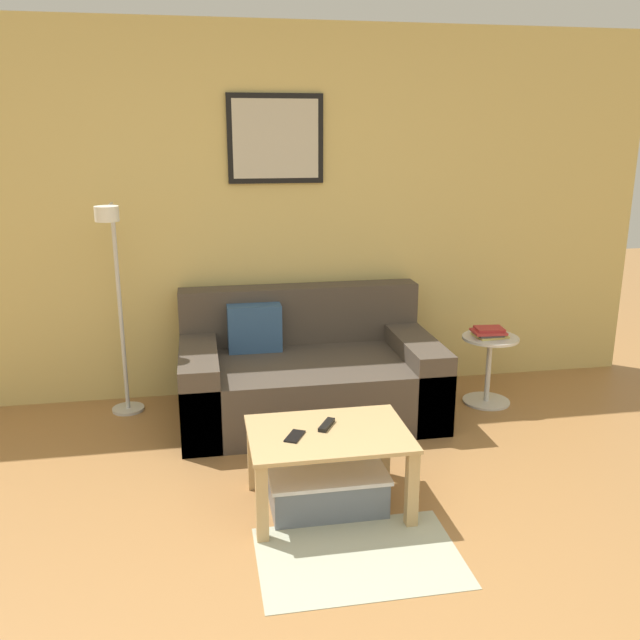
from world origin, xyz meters
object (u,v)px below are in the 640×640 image
at_px(coffee_table, 329,447).
at_px(remote_control, 327,425).
at_px(floor_lamp, 116,289).
at_px(book_stack, 489,333).
at_px(cell_phone, 295,436).
at_px(storage_bin, 326,485).
at_px(couch, 307,375).
at_px(side_table, 489,363).

bearing_deg(coffee_table, remote_control, 88.37).
height_order(floor_lamp, book_stack, floor_lamp).
bearing_deg(coffee_table, cell_phone, -170.67).
bearing_deg(storage_bin, floor_lamp, 130.58).
bearing_deg(remote_control, couch, 115.91).
height_order(remote_control, cell_phone, remote_control).
xyz_separation_m(storage_bin, remote_control, (0.01, 0.04, 0.31)).
xyz_separation_m(couch, cell_phone, (-0.26, -1.22, 0.14)).
height_order(storage_bin, book_stack, book_stack).
distance_m(storage_bin, remote_control, 0.32).
height_order(book_stack, cell_phone, book_stack).
relative_size(coffee_table, storage_bin, 1.34).
bearing_deg(coffee_table, book_stack, 40.33).
xyz_separation_m(coffee_table, side_table, (1.36, 1.14, -0.03)).
xyz_separation_m(remote_control, cell_phone, (-0.18, -0.09, -0.01)).
relative_size(book_stack, remote_control, 1.62).
distance_m(coffee_table, book_stack, 1.78).
bearing_deg(coffee_table, floor_lamp, 130.40).
bearing_deg(remote_control, coffee_table, -61.54).
distance_m(coffee_table, remote_control, 0.11).
bearing_deg(book_stack, side_table, -7.77).
bearing_deg(remote_control, book_stack, 68.90).
height_order(coffee_table, floor_lamp, floor_lamp).
height_order(coffee_table, book_stack, book_stack).
relative_size(side_table, remote_control, 3.22).
distance_m(side_table, remote_control, 1.74).
distance_m(coffee_table, side_table, 1.78).
relative_size(side_table, book_stack, 1.99).
bearing_deg(storage_bin, coffee_table, -62.91).
bearing_deg(storage_bin, remote_control, 73.24).
xyz_separation_m(side_table, book_stack, (-0.01, 0.00, 0.22)).
relative_size(storage_bin, side_table, 1.23).
bearing_deg(cell_phone, couch, 105.81).
height_order(floor_lamp, side_table, floor_lamp).
distance_m(couch, cell_phone, 1.25).
height_order(side_table, remote_control, side_table).
distance_m(side_table, book_stack, 0.22).
height_order(storage_bin, remote_control, remote_control).
xyz_separation_m(couch, side_table, (1.27, -0.05, 0.02)).
height_order(couch, side_table, couch).
height_order(side_table, book_stack, book_stack).
bearing_deg(side_table, storage_bin, -140.70).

